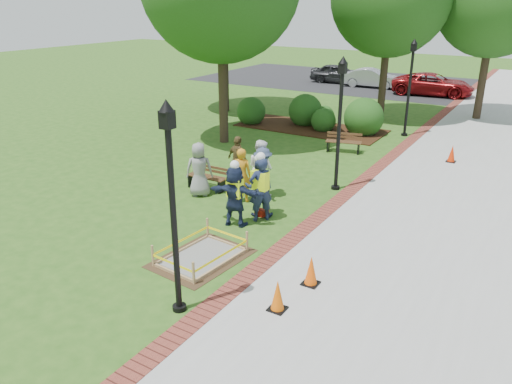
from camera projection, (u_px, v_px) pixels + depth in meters
The scene contains 31 objects.
ground at pixel (216, 238), 13.06m from camera, with size 100.00×100.00×0.00m, color #285116.
sidewalk at pixel (482, 166), 18.59m from camera, with size 6.00×60.00×0.02m, color #9E9E99.
brick_edging at pixel (395, 153), 20.16m from camera, with size 0.50×60.00×0.03m, color maroon.
mulch_bed at pixel (310, 128), 24.05m from camera, with size 7.00×3.00×0.05m, color #381E0F.
parking_lot at pixel (443, 89), 34.54m from camera, with size 36.00×12.00×0.01m, color black.
wet_concrete_pad at pixel (201, 250), 11.94m from camera, with size 1.91×2.45×0.55m.
bench_near at pixel (207, 182), 16.37m from camera, with size 1.38×0.49×0.74m.
bench_far at pixel (343, 146), 20.28m from camera, with size 1.48×0.81×0.76m.
cone_front at pixel (278, 296), 9.92m from camera, with size 0.35×0.35×0.69m.
cone_back at pixel (311, 271), 10.82m from camera, with size 0.36×0.36×0.70m.
cone_far at pixel (452, 154), 18.98m from camera, with size 0.34×0.34×0.68m.
toolbox at pixel (262, 213), 14.36m from camera, with size 0.40×0.22×0.20m, color maroon.
lamp_near at pixel (172, 195), 9.16m from camera, with size 0.28×0.28×4.26m.
lamp_mid at pixel (340, 115), 15.53m from camera, with size 0.28×0.28×4.26m.
lamp_far at pixel (410, 81), 21.90m from camera, with size 0.28×0.28×4.26m.
shrub_a at pixel (251, 123), 25.00m from camera, with size 1.43×1.43×1.43m, color #224914.
shrub_b at pixel (305, 125), 24.76m from camera, with size 1.65×1.65×1.65m, color #224914.
shrub_c at pixel (323, 131), 23.62m from camera, with size 1.16×1.16×1.16m, color #224914.
shrub_d at pixel (362, 134), 23.06m from camera, with size 1.81×1.81×1.81m, color #224914.
shrub_e at pixel (324, 125), 24.79m from camera, with size 1.02×1.02×1.02m, color #224914.
casual_person_a at pixel (199, 170), 15.59m from camera, with size 0.65×0.60×1.72m.
casual_person_b at pixel (242, 175), 15.14m from camera, with size 0.63×0.51×1.69m.
casual_person_c at pixel (261, 168), 15.68m from camera, with size 0.65×0.51×1.78m.
casual_person_d at pixel (238, 160), 16.70m from camera, with size 0.59×0.46×1.61m.
casual_person_e at pixel (263, 173), 15.47m from camera, with size 0.60×0.59×1.61m.
hivis_worker_a at pixel (235, 194), 13.49m from camera, with size 0.61×0.46×1.87m.
hivis_worker_b at pixel (261, 187), 13.77m from camera, with size 0.66×0.70×2.00m.
hivis_worker_c at pixel (259, 185), 14.11m from camera, with size 0.64×0.54×1.84m.
parked_car_a at pixel (338, 83), 36.94m from camera, with size 4.60×2.00×1.50m, color #29292C.
parked_car_b at pixel (371, 87), 35.14m from camera, with size 4.29×1.87×1.40m, color #9FA0A4.
parked_car_c at pixel (431, 95), 32.30m from camera, with size 4.68×2.04×1.53m, color maroon.
Camera 1 is at (7.00, -9.47, 5.86)m, focal length 35.00 mm.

